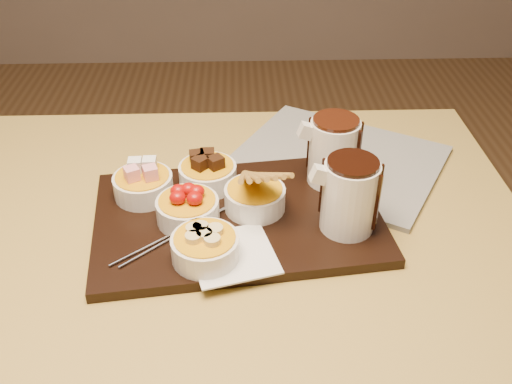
{
  "coord_description": "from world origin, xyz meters",
  "views": [
    {
      "loc": [
        0.12,
        -0.72,
        1.33
      ],
      "look_at": [
        0.15,
        0.01,
        0.81
      ],
      "focal_mm": 40.0,
      "sensor_mm": 36.0,
      "label": 1
    }
  ],
  "objects_px": {
    "bowl_strawberries": "(188,210)",
    "serving_board": "(238,218)",
    "pitcher_milk_chocolate": "(333,152)",
    "dining_table": "(172,272)",
    "newspaper": "(337,160)",
    "pitcher_dark_chocolate": "(349,197)"
  },
  "relations": [
    {
      "from": "bowl_strawberries",
      "to": "serving_board",
      "type": "bearing_deg",
      "value": 10.53
    },
    {
      "from": "pitcher_milk_chocolate",
      "to": "serving_board",
      "type": "bearing_deg",
      "value": -158.2
    },
    {
      "from": "bowl_strawberries",
      "to": "pitcher_milk_chocolate",
      "type": "bearing_deg",
      "value": 23.34
    },
    {
      "from": "serving_board",
      "to": "pitcher_milk_chocolate",
      "type": "distance_m",
      "value": 0.2
    },
    {
      "from": "dining_table",
      "to": "serving_board",
      "type": "height_order",
      "value": "serving_board"
    },
    {
      "from": "serving_board",
      "to": "bowl_strawberries",
      "type": "bearing_deg",
      "value": -176.42
    },
    {
      "from": "dining_table",
      "to": "serving_board",
      "type": "bearing_deg",
      "value": 5.92
    },
    {
      "from": "serving_board",
      "to": "bowl_strawberries",
      "type": "height_order",
      "value": "bowl_strawberries"
    },
    {
      "from": "bowl_strawberries",
      "to": "newspaper",
      "type": "distance_m",
      "value": 0.33
    },
    {
      "from": "bowl_strawberries",
      "to": "newspaper",
      "type": "relative_size",
      "value": 0.27
    },
    {
      "from": "pitcher_dark_chocolate",
      "to": "newspaper",
      "type": "xyz_separation_m",
      "value": [
        0.02,
        0.22,
        -0.07
      ]
    },
    {
      "from": "serving_board",
      "to": "pitcher_milk_chocolate",
      "type": "relative_size",
      "value": 3.97
    },
    {
      "from": "dining_table",
      "to": "serving_board",
      "type": "xyz_separation_m",
      "value": [
        0.12,
        0.01,
        0.11
      ]
    },
    {
      "from": "serving_board",
      "to": "newspaper",
      "type": "relative_size",
      "value": 1.25
    },
    {
      "from": "pitcher_dark_chocolate",
      "to": "bowl_strawberries",
      "type": "bearing_deg",
      "value": 167.35
    },
    {
      "from": "dining_table",
      "to": "bowl_strawberries",
      "type": "distance_m",
      "value": 0.14
    },
    {
      "from": "dining_table",
      "to": "pitcher_dark_chocolate",
      "type": "bearing_deg",
      "value": -5.51
    },
    {
      "from": "serving_board",
      "to": "bowl_strawberries",
      "type": "distance_m",
      "value": 0.08
    },
    {
      "from": "bowl_strawberries",
      "to": "pitcher_milk_chocolate",
      "type": "xyz_separation_m",
      "value": [
        0.24,
        0.11,
        0.04
      ]
    },
    {
      "from": "pitcher_dark_chocolate",
      "to": "dining_table",
      "type": "bearing_deg",
      "value": 167.54
    },
    {
      "from": "serving_board",
      "to": "pitcher_milk_chocolate",
      "type": "bearing_deg",
      "value": 21.8
    },
    {
      "from": "pitcher_dark_chocolate",
      "to": "pitcher_milk_chocolate",
      "type": "bearing_deg",
      "value": 85.6
    }
  ]
}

